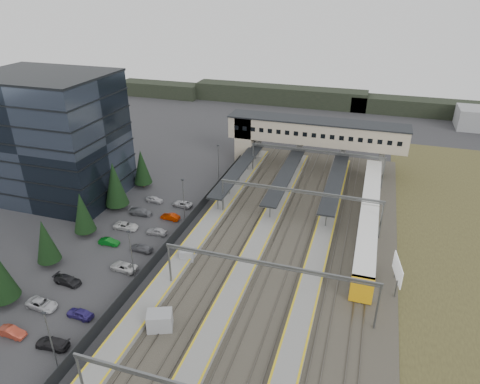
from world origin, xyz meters
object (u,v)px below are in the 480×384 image
(office_building, at_px, (52,137))
(billboard, at_px, (397,270))
(relay_cabin_near, at_px, (160,321))
(train, at_px, (369,216))
(relay_cabin_far, at_px, (187,255))
(footbridge, at_px, (303,133))

(office_building, distance_m, billboard, 66.03)
(relay_cabin_near, height_order, train, train)
(relay_cabin_near, distance_m, train, 41.04)
(relay_cabin_near, bearing_deg, relay_cabin_far, 100.91)
(office_building, distance_m, train, 61.07)
(office_building, xyz_separation_m, footbridge, (43.70, 30.00, -4.26))
(relay_cabin_near, bearing_deg, train, 54.91)
(relay_cabin_far, height_order, billboard, billboard)
(relay_cabin_far, relative_size, billboard, 0.47)
(relay_cabin_far, bearing_deg, billboard, 5.37)
(relay_cabin_far, xyz_separation_m, billboard, (30.88, 2.90, 2.07))
(office_building, relative_size, relay_cabin_near, 6.53)
(relay_cabin_near, distance_m, footbridge, 58.94)
(footbridge, bearing_deg, billboard, -62.95)
(train, bearing_deg, relay_cabin_near, -125.09)
(train, bearing_deg, billboard, -74.46)
(office_building, relative_size, train, 0.56)
(relay_cabin_far, xyz_separation_m, train, (26.38, 19.11, 1.25))
(office_building, xyz_separation_m, train, (60.00, 5.46, -9.97))
(train, bearing_deg, office_building, -174.80)
(office_building, xyz_separation_m, relay_cabin_far, (33.62, -13.66, -11.22))
(office_building, relative_size, footbridge, 0.60)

